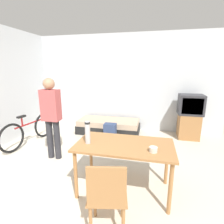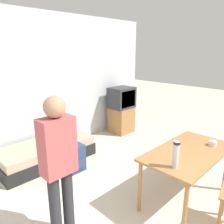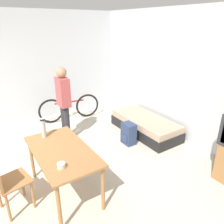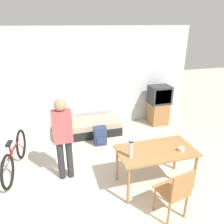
{
  "view_description": "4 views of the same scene",
  "coord_description": "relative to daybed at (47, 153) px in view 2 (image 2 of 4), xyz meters",
  "views": [
    {
      "loc": [
        0.97,
        -1.22,
        1.75
      ],
      "look_at": [
        0.15,
        2.27,
        0.86
      ],
      "focal_mm": 28.0,
      "sensor_mm": 36.0,
      "label": 1
    },
    {
      "loc": [
        -1.9,
        -0.13,
        2.0
      ],
      "look_at": [
        0.38,
        2.16,
        1.08
      ],
      "focal_mm": 35.0,
      "sensor_mm": 36.0,
      "label": 2
    },
    {
      "loc": [
        3.22,
        0.14,
        2.39
      ],
      "look_at": [
        0.45,
        1.96,
        1.03
      ],
      "focal_mm": 35.0,
      "sensor_mm": 36.0,
      "label": 3
    },
    {
      "loc": [
        -1.0,
        -1.89,
        2.77
      ],
      "look_at": [
        0.15,
        2.11,
        1.06
      ],
      "focal_mm": 35.0,
      "sensor_mm": 36.0,
      "label": 4
    }
  ],
  "objects": [
    {
      "name": "mate_bowl",
      "position": [
        1.2,
        -2.46,
        0.59
      ],
      "size": [
        0.1,
        0.1,
        0.07
      ],
      "color": "beige",
      "rests_on": "dining_table"
    },
    {
      "name": "wall_back",
      "position": [
        0.18,
        0.49,
        1.17
      ],
      "size": [
        5.72,
        0.06,
        2.7
      ],
      "color": "silver",
      "rests_on": "ground_plane"
    },
    {
      "name": "dining_table",
      "position": [
        0.81,
        -2.31,
        0.47
      ],
      "size": [
        1.34,
        0.73,
        0.74
      ],
      "color": "#9E6B3D",
      "rests_on": "ground_plane"
    },
    {
      "name": "tv",
      "position": [
        2.1,
        0.08,
        0.4
      ],
      "size": [
        0.58,
        0.48,
        1.13
      ],
      "color": "#9E6B3D",
      "rests_on": "ground_plane"
    },
    {
      "name": "person_standing",
      "position": [
        -0.71,
        -1.65,
        0.74
      ],
      "size": [
        0.34,
        0.21,
        1.59
      ],
      "color": "#28282D",
      "rests_on": "ground_plane"
    },
    {
      "name": "thermos_flask",
      "position": [
        0.31,
        -2.39,
        0.73
      ],
      "size": [
        0.08,
        0.08,
        0.31
      ],
      "color": "#B7B7BC",
      "rests_on": "dining_table"
    },
    {
      "name": "daybed",
      "position": [
        0.0,
        0.0,
        0.0
      ],
      "size": [
        1.71,
        0.77,
        0.37
      ],
      "color": "black",
      "rests_on": "ground_plane"
    },
    {
      "name": "backpack",
      "position": [
        0.19,
        -0.64,
        0.05
      ],
      "size": [
        0.29,
        0.24,
        0.46
      ],
      "color": "navy",
      "rests_on": "ground_plane"
    }
  ]
}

